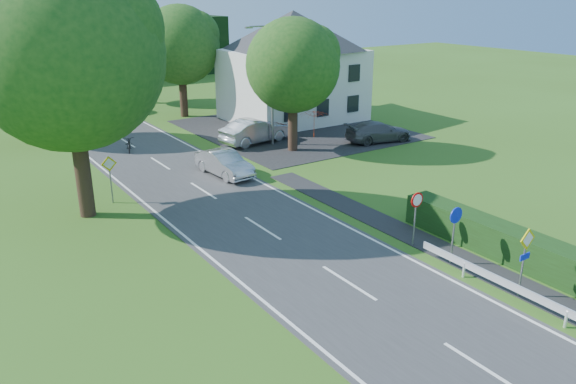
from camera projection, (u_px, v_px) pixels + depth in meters
road at (240, 214)px, 26.62m from camera, size 7.00×80.00×0.04m
parking_pad at (293, 129)px, 43.07m from camera, size 14.00×16.00×0.04m
line_edge_left at (176, 229)px, 24.90m from camera, size 0.12×80.00×0.01m
line_edge_right at (297, 200)px, 28.32m from camera, size 0.12×80.00×0.01m
line_centre at (240, 214)px, 26.61m from camera, size 0.12×80.00×0.01m
tree_main at (72, 92)px, 24.62m from camera, size 9.40×9.40×11.64m
tree_left_far at (30, 80)px, 38.15m from camera, size 7.00×7.00×8.58m
tree_right_far at (181, 62)px, 45.93m from camera, size 7.40×7.40×9.09m
tree_left_back at (9, 65)px, 47.86m from camera, size 6.60×6.60×8.07m
tree_right_back at (136, 62)px, 51.91m from camera, size 6.20×6.20×7.56m
tree_right_mid at (293, 86)px, 35.88m from camera, size 7.00×7.00×8.58m
treeline_right at (106, 50)px, 65.54m from camera, size 30.00×5.00×7.00m
house_white at (293, 65)px, 44.98m from camera, size 10.60×8.40×8.60m
streetlight at (270, 80)px, 37.16m from camera, size 2.03×0.18×8.00m
sign_priority_right at (526, 250)px, 18.90m from camera, size 0.78×0.09×2.59m
sign_roundabout at (455, 224)px, 21.28m from camera, size 0.64×0.08×2.37m
sign_speed_limit at (416, 206)px, 22.80m from camera, size 0.64×0.11×2.37m
sign_priority_left at (110, 170)px, 27.56m from camera, size 0.78×0.09×2.44m
moving_car at (224, 163)px, 32.02m from camera, size 1.87×4.40×1.41m
motorcycle at (129, 143)px, 36.99m from camera, size 1.26×2.06×1.02m
parked_car_red at (288, 121)px, 42.56m from camera, size 4.36×2.59×1.39m
parked_car_silver_a at (255, 131)px, 38.80m from camera, size 5.34×2.56×1.69m
parked_car_grey at (379, 132)px, 39.21m from camera, size 5.06×2.90×1.38m
parasol at (315, 124)px, 40.18m from camera, size 2.63×2.66×1.98m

